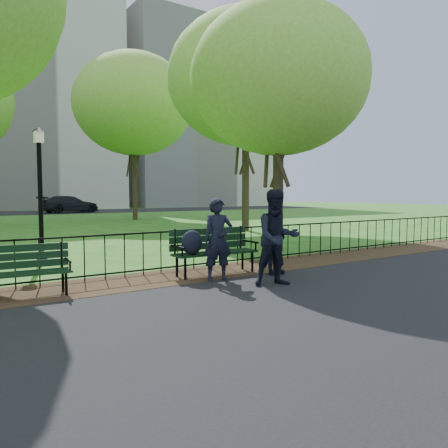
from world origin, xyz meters
TOP-DOWN VIEW (x-y plane):
  - ground at (0.00, 0.00)m, footprint 120.00×120.00m
  - asphalt_path at (0.00, -3.40)m, footprint 60.00×9.20m
  - dirt_strip at (0.00, 1.50)m, footprint 60.00×1.60m
  - iron_fence at (0.00, 2.00)m, footprint 24.06×0.06m
  - apartment_east at (26.00, 48.00)m, footprint 20.00×15.00m
  - park_bench_main at (-0.41, 1.25)m, footprint 1.87×0.64m
  - park_bench_left_a at (-3.87, 1.36)m, footprint 1.67×0.65m
  - lamppost at (-2.70, 5.16)m, footprint 0.30×0.30m
  - tree_near_e at (3.51, 3.43)m, footprint 5.14×5.14m
  - tree_mid_e at (6.95, 9.53)m, footprint 7.00×7.00m
  - tree_far_e at (6.14, 20.23)m, footprint 7.59×7.59m
  - person_left at (-0.43, 0.69)m, footprint 0.66×0.53m
  - person_mid at (0.22, -0.29)m, footprint 0.95×0.71m
  - person_right at (0.87, 0.54)m, footprint 0.95×0.68m
  - sedan_dark at (5.39, 32.93)m, footprint 5.39×2.94m

SIDE VIEW (x-z plane):
  - ground at x=0.00m, z-range 0.00..0.00m
  - asphalt_path at x=0.00m, z-range 0.00..0.01m
  - dirt_strip at x=0.00m, z-range 0.01..0.02m
  - iron_fence at x=0.00m, z-range 0.00..1.00m
  - park_bench_left_a at x=-3.87m, z-range 0.07..1.00m
  - park_bench_main at x=-0.41m, z-range 0.13..1.18m
  - sedan_dark at x=5.39m, z-range 0.01..1.49m
  - person_right at x=0.87m, z-range 0.01..1.51m
  - person_left at x=-0.43m, z-range 0.01..1.60m
  - person_mid at x=0.22m, z-range 0.01..1.77m
  - lamppost at x=-2.70m, z-range 0.15..3.45m
  - tree_near_e at x=3.51m, z-range 1.39..8.55m
  - tree_mid_e at x=6.95m, z-range 1.90..11.66m
  - tree_far_e at x=6.14m, z-range 2.06..12.63m
  - apartment_east at x=26.00m, z-range 0.00..24.00m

